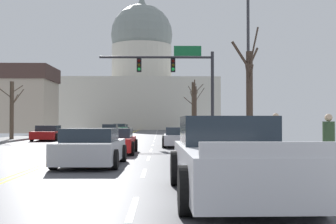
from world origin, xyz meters
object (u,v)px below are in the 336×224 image
pedestrian_00 (329,138)px  sedan_oncoming_02 (120,128)px  pickup_truck_near_03 (231,160)px  sedan_oncoming_03 (123,128)px  sedan_oncoming_01 (110,130)px  signal_gantry (180,74)px  sedan_near_01 (115,142)px  sedan_near_02 (91,148)px  pedestrian_01 (276,133)px  street_lamp_right (242,47)px  sedan_near_00 (179,137)px  sedan_oncoming_00 (48,133)px

pedestrian_00 → sedan_oncoming_02: bearing=102.1°
pickup_truck_near_03 → sedan_oncoming_03: bearing=96.9°
pickup_truck_near_03 → sedan_oncoming_01: (-7.04, 40.24, -0.12)m
signal_gantry → pedestrian_00: bearing=-78.8°
sedan_near_01 → pickup_truck_near_03: pickup_truck_near_03 is taller
sedan_near_02 → sedan_oncoming_03: 55.68m
sedan_oncoming_01 → sedan_oncoming_02: 12.91m
sedan_oncoming_03 → pedestrian_01: pedestrian_01 is taller
street_lamp_right → pedestrian_01: (0.36, -4.66, -4.02)m
sedan_oncoming_03 → signal_gantry: bearing=-79.6°
pedestrian_00 → sedan_near_00: bearing=104.9°
pedestrian_00 → pedestrian_01: size_ratio=0.94×
sedan_near_02 → pedestrian_01: bearing=9.4°
pedestrian_00 → pedestrian_01: pedestrian_01 is taller
signal_gantry → street_lamp_right: street_lamp_right is taller
signal_gantry → sedan_oncoming_00: bearing=152.5°
pedestrian_01 → pickup_truck_near_03: bearing=-111.4°
sedan_oncoming_00 → sedan_oncoming_02: (3.34, 26.51, 0.02)m
street_lamp_right → sedan_oncoming_03: street_lamp_right is taller
sedan_near_00 → sedan_near_01: size_ratio=1.01×
sedan_near_02 → pedestrian_01: (6.64, 1.10, 0.47)m
sedan_near_00 → sedan_oncoming_01: sedan_oncoming_01 is taller
sedan_oncoming_01 → pickup_truck_near_03: bearing=-80.1°
street_lamp_right → sedan_oncoming_00: (-12.98, 14.68, -4.52)m
pickup_truck_near_03 → pedestrian_01: pedestrian_01 is taller
sedan_near_01 → sedan_oncoming_01: sedan_oncoming_01 is taller
street_lamp_right → pedestrian_00: 9.25m
street_lamp_right → sedan_near_01: 7.54m
sedan_near_00 → sedan_oncoming_03: (-7.18, 44.22, -0.03)m
signal_gantry → sedan_near_02: 16.03m
sedan_oncoming_00 → pedestrian_01: size_ratio=2.71×
sedan_oncoming_03 → pedestrian_01: 55.43m
street_lamp_right → sedan_near_02: size_ratio=1.91×
pedestrian_01 → sedan_oncoming_02: bearing=102.3°
pickup_truck_near_03 → sedan_oncoming_02: pickup_truck_near_03 is taller
street_lamp_right → sedan_near_02: bearing=-137.4°
sedan_near_02 → sedan_oncoming_00: bearing=108.1°
sedan_near_01 → sedan_oncoming_01: bearing=97.0°
sedan_oncoming_01 → sedan_oncoming_03: 21.52m
sedan_oncoming_02 → pedestrian_00: bearing=-77.9°
sedan_oncoming_02 → pedestrian_01: pedestrian_01 is taller
signal_gantry → sedan_near_01: bearing=-110.7°
sedan_near_00 → sedan_oncoming_01: size_ratio=0.94×
sedan_near_00 → pedestrian_01: 10.72m
street_lamp_right → sedan_near_00: size_ratio=1.96×
signal_gantry → sedan_oncoming_02: 33.01m
signal_gantry → sedan_oncoming_00: size_ratio=1.74×
sedan_near_02 → sedan_oncoming_00: (-6.70, 20.45, -0.03)m
sedan_near_00 → pedestrian_00: 14.32m
sedan_oncoming_00 → sedan_near_01: bearing=-64.8°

